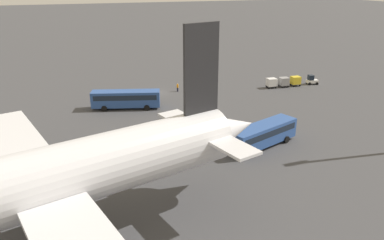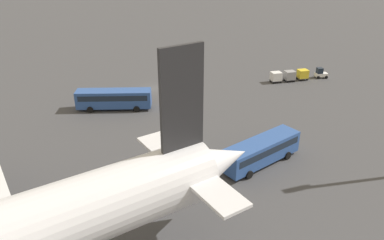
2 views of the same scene
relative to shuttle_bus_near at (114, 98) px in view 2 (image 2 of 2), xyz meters
name	(u,v)px [view 2 (image 2 of 2)]	position (x,y,z in m)	size (l,w,h in m)	color
ground_plane	(151,88)	(-7.82, -7.22, -1.93)	(600.00, 600.00, 0.00)	#424244
shuttle_bus_near	(114,98)	(0.00, 0.00, 0.00)	(12.23, 5.99, 3.23)	#2D5199
shuttle_bus_far	(261,150)	(-14.68, 22.48, -0.03)	(11.48, 6.39, 3.16)	#2D5199
baggage_tug	(321,73)	(-41.32, -2.23, -0.99)	(2.62, 2.07, 2.10)	white
worker_person	(173,82)	(-11.95, -7.04, -1.06)	(0.38, 0.38, 1.74)	#1E1E2D
cargo_cart_yellow	(303,74)	(-37.20, -2.35, -0.74)	(2.10, 1.81, 2.06)	#38383D
cargo_cart_grey	(290,75)	(-34.34, -2.44, -0.74)	(2.10, 1.81, 2.06)	#38383D
cargo_cart_white	(276,76)	(-31.47, -2.74, -0.74)	(2.10, 1.81, 2.06)	#38383D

